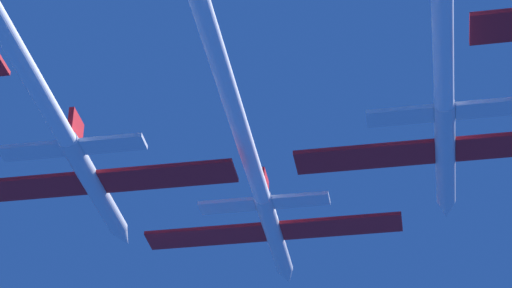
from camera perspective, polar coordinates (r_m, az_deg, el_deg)
The scene contains 2 objects.
jet_lead at distance 58.15m, azimuth -1.02°, elevation 1.38°, with size 16.98×50.95×2.81m.
jet_left_wing at distance 52.88m, azimuth -12.54°, elevation 4.34°, with size 16.98×46.95×2.81m.
Camera 1 is at (7.98, -61.20, -31.63)m, focal length 73.65 mm.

